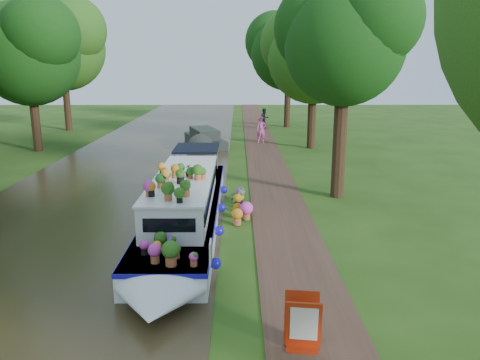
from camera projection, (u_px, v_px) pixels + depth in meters
name	position (u px, v px, depth m)	size (l,w,h in m)	color
ground	(250.00, 219.00, 17.08)	(100.00, 100.00, 0.00)	#244711
canal_water	(86.00, 219.00, 17.06)	(10.00, 100.00, 0.02)	black
towpath	(283.00, 219.00, 17.08)	(2.20, 100.00, 0.03)	#452C20
plant_boat	(184.00, 206.00, 15.82)	(2.29, 13.52, 2.29)	white
tree_near_overhang	(344.00, 36.00, 18.49)	(5.52, 5.28, 8.99)	black
tree_near_mid	(314.00, 50.00, 30.19)	(6.90, 6.60, 9.40)	black
tree_near_far	(288.00, 46.00, 40.73)	(7.59, 7.26, 10.30)	black
tree_far_c	(28.00, 48.00, 29.13)	(7.13, 6.82, 9.59)	black
tree_far_d	(62.00, 41.00, 38.63)	(8.05, 7.70, 10.85)	black
second_boat	(204.00, 139.00, 32.34)	(3.41, 6.67, 1.22)	black
sandwich_board	(303.00, 325.00, 9.17)	(0.72, 0.63, 1.11)	#B1290C
pedestrian_pink	(261.00, 130.00, 33.37)	(0.69, 0.45, 1.88)	#EC617C
pedestrian_dark	(265.00, 118.00, 40.89)	(0.85, 0.66, 1.75)	black
verge_plant	(234.00, 197.00, 19.27)	(0.37, 0.32, 0.41)	#216E26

